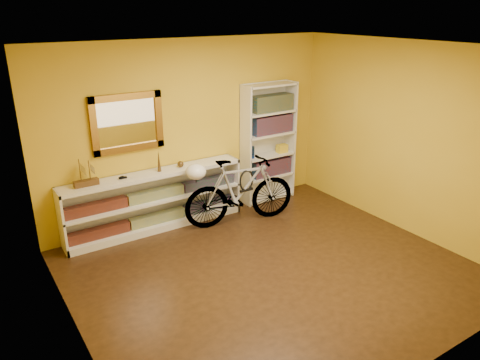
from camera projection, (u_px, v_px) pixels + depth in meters
floor at (272, 271)px, 5.55m from camera, size 4.50×4.00×0.01m
ceiling at (278, 47)px, 4.62m from camera, size 4.50×4.00×0.01m
back_wall at (191, 131)px, 6.65m from camera, size 4.50×0.01×2.60m
left_wall at (64, 217)px, 3.93m from camera, size 0.01×4.00×2.60m
right_wall at (407, 139)px, 6.23m from camera, size 0.01×4.00×2.60m
gilt_mirror at (127, 123)px, 6.05m from camera, size 0.98×0.06×0.78m
wall_socket at (243, 186)px, 7.47m from camera, size 0.09×0.02×0.09m
console_unit at (156, 201)px, 6.46m from camera, size 2.60×0.35×0.85m
cd_row_lower at (157, 218)px, 6.54m from camera, size 2.50×0.13×0.14m
cd_row_upper at (156, 194)px, 6.41m from camera, size 2.50×0.13×0.14m
model_ship at (85, 172)px, 5.78m from camera, size 0.31×0.12×0.37m
toy_car at (123, 179)px, 6.09m from camera, size 0.00×0.00×0.00m
bronze_ornament at (159, 161)px, 6.30m from camera, size 0.05×0.05×0.31m
decorative_orb at (181, 164)px, 6.51m from camera, size 0.09×0.09×0.09m
bookcase at (268, 143)px, 7.30m from camera, size 0.90×0.30×1.90m
book_row_a at (270, 167)px, 7.47m from camera, size 0.70×0.22×0.26m
book_row_b at (271, 124)px, 7.22m from camera, size 0.70×0.22×0.28m
book_row_c at (272, 103)px, 7.10m from camera, size 0.70×0.22×0.25m
travel_mug at (252, 152)px, 7.15m from camera, size 0.08×0.08×0.19m
red_tin at (257, 107)px, 7.01m from camera, size 0.14×0.14×0.18m
yellow_bag at (282, 148)px, 7.44m from camera, size 0.17×0.12×0.13m
bicycle at (240, 191)px, 6.61m from camera, size 0.78×1.75×1.00m
helmet at (196, 172)px, 6.26m from camera, size 0.29×0.27×0.22m
u_lock at (246, 180)px, 6.59m from camera, size 0.24×0.03×0.24m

